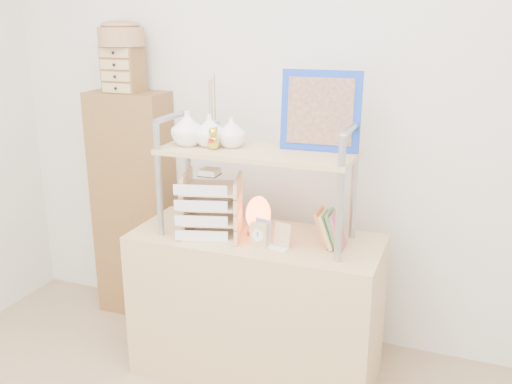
# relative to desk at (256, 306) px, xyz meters

# --- Properties ---
(room_shell) EXTENTS (3.42, 3.41, 2.61)m
(room_shell) POSITION_rel_desk_xyz_m (0.00, -0.81, 1.32)
(room_shell) COLOR silver
(room_shell) RESTS_ON ground
(desk) EXTENTS (1.20, 0.50, 0.75)m
(desk) POSITION_rel_desk_xyz_m (0.00, 0.00, 0.00)
(desk) COLOR tan
(desk) RESTS_ON ground
(cabinet) EXTENTS (0.46, 0.25, 1.35)m
(cabinet) POSITION_rel_desk_xyz_m (-0.92, 0.37, 0.30)
(cabinet) COLOR brown
(cabinet) RESTS_ON ground
(hutch) EXTENTS (0.90, 0.34, 0.78)m
(hutch) POSITION_rel_desk_xyz_m (-0.06, 0.01, 0.82)
(hutch) COLOR #989EA6
(hutch) RESTS_ON desk
(letter_tray) EXTENTS (0.33, 0.32, 0.33)m
(letter_tray) POSITION_rel_desk_xyz_m (-0.21, -0.05, 0.51)
(letter_tray) COLOR tan
(letter_tray) RESTS_ON desk
(salt_lamp) EXTENTS (0.13, 0.12, 0.19)m
(salt_lamp) POSITION_rel_desk_xyz_m (0.00, 0.02, 0.47)
(salt_lamp) COLOR brown
(salt_lamp) RESTS_ON desk
(desk_clock) EXTENTS (0.08, 0.04, 0.11)m
(desk_clock) POSITION_rel_desk_xyz_m (0.06, -0.12, 0.43)
(desk_clock) COLOR tan
(desk_clock) RESTS_ON desk
(postcard_stand) EXTENTS (0.18, 0.09, 0.13)m
(postcard_stand) POSITION_rel_desk_xyz_m (0.11, -0.10, 0.41)
(postcard_stand) COLOR white
(postcard_stand) RESTS_ON desk
(drawer_chest) EXTENTS (0.20, 0.16, 0.25)m
(drawer_chest) POSITION_rel_desk_xyz_m (-0.92, 0.35, 1.10)
(drawer_chest) COLOR brown
(drawer_chest) RESTS_ON cabinet
(woven_basket) EXTENTS (0.25, 0.25, 0.10)m
(woven_basket) POSITION_rel_desk_xyz_m (-0.92, 0.35, 1.28)
(woven_basket) COLOR olive
(woven_basket) RESTS_ON drawer_chest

